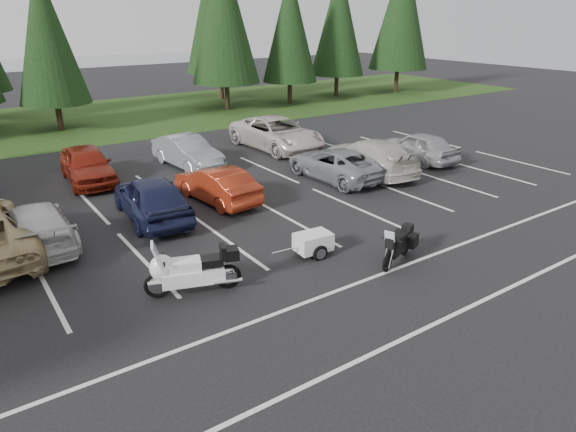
# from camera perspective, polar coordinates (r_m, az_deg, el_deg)

# --- Properties ---
(ground) EXTENTS (120.00, 120.00, 0.00)m
(ground) POSITION_cam_1_polar(r_m,az_deg,el_deg) (15.61, -6.70, -4.40)
(ground) COLOR black
(ground) RESTS_ON ground
(grass_strip) EXTENTS (80.00, 16.00, 0.01)m
(grass_strip) POSITION_cam_1_polar(r_m,az_deg,el_deg) (37.66, -24.64, 9.34)
(grass_strip) COLOR #193310
(grass_strip) RESTS_ON ground
(lake_water) EXTENTS (70.00, 50.00, 0.02)m
(lake_water) POSITION_cam_1_polar(r_m,az_deg,el_deg) (68.61, -26.63, 13.82)
(lake_water) COLOR slate
(lake_water) RESTS_ON ground
(stall_markings) EXTENTS (32.00, 16.00, 0.01)m
(stall_markings) POSITION_cam_1_polar(r_m,az_deg,el_deg) (17.25, -9.87, -1.94)
(stall_markings) COLOR silver
(stall_markings) RESTS_ON ground
(conifer_5) EXTENTS (4.14, 4.14, 9.63)m
(conifer_5) POSITION_cam_1_polar(r_m,az_deg,el_deg) (34.69, -25.31, 17.80)
(conifer_5) COLOR #332316
(conifer_5) RESTS_ON ground
(conifer_6) EXTENTS (4.93, 4.93, 11.48)m
(conifer_6) POSITION_cam_1_polar(r_m,az_deg,el_deg) (39.18, -7.16, 21.40)
(conifer_6) COLOR #332316
(conifer_6) RESTS_ON ground
(conifer_7) EXTENTS (4.27, 4.27, 9.94)m
(conifer_7) POSITION_cam_1_polar(r_m,az_deg,el_deg) (41.81, 0.21, 20.33)
(conifer_7) COLOR #332316
(conifer_7) RESTS_ON ground
(conifer_8) EXTENTS (4.53, 4.53, 10.56)m
(conifer_8) POSITION_cam_1_polar(r_m,az_deg,el_deg) (45.79, 5.64, 20.81)
(conifer_8) COLOR #332316
(conifer_8) RESTS_ON ground
(conifer_9) EXTENTS (5.19, 5.19, 12.10)m
(conifer_9) POSITION_cam_1_polar(r_m,az_deg,el_deg) (48.95, 12.53, 21.54)
(conifer_9) COLOR #332316
(conifer_9) RESTS_ON ground
(conifer_back_c) EXTENTS (5.50, 5.50, 12.81)m
(conifer_back_c) POSITION_cam_1_polar(r_m,az_deg,el_deg) (44.27, -7.84, 22.40)
(conifer_back_c) COLOR #332316
(conifer_back_c) RESTS_ON ground
(car_near_3) EXTENTS (2.02, 4.73, 1.36)m
(car_near_3) POSITION_cam_1_polar(r_m,az_deg,el_deg) (17.72, -26.19, -0.93)
(car_near_3) COLOR #BABAB8
(car_near_3) RESTS_ON ground
(car_near_4) EXTENTS (2.28, 4.83, 1.60)m
(car_near_4) POSITION_cam_1_polar(r_m,az_deg,el_deg) (18.57, -14.92, 2.00)
(car_near_4) COLOR #171B3A
(car_near_4) RESTS_ON ground
(car_near_5) EXTENTS (1.86, 4.25, 1.36)m
(car_near_5) POSITION_cam_1_polar(r_m,az_deg,el_deg) (19.88, -7.92, 3.48)
(car_near_5) COLOR #9A2A13
(car_near_5) RESTS_ON ground
(car_near_6) EXTENTS (2.39, 4.92, 1.35)m
(car_near_6) POSITION_cam_1_polar(r_m,az_deg,el_deg) (22.57, 5.28, 5.80)
(car_near_6) COLOR gray
(car_near_6) RESTS_ON ground
(car_near_7) EXTENTS (2.70, 5.51, 1.54)m
(car_near_7) POSITION_cam_1_polar(r_m,az_deg,el_deg) (23.57, 9.02, 6.56)
(car_near_7) COLOR beige
(car_near_7) RESTS_ON ground
(car_near_8) EXTENTS (1.80, 4.25, 1.44)m
(car_near_8) POSITION_cam_1_polar(r_m,az_deg,el_deg) (26.06, 14.32, 7.49)
(car_near_8) COLOR #9B9B9F
(car_near_8) RESTS_ON ground
(car_far_2) EXTENTS (2.14, 4.65, 1.54)m
(car_far_2) POSITION_cam_1_polar(r_m,az_deg,el_deg) (23.61, -21.42, 5.33)
(car_far_2) COLOR maroon
(car_far_2) RESTS_ON ground
(car_far_3) EXTENTS (1.97, 4.51, 1.44)m
(car_far_3) POSITION_cam_1_polar(r_m,az_deg,el_deg) (24.76, -11.12, 7.03)
(car_far_3) COLOR gray
(car_far_3) RESTS_ON ground
(car_far_4) EXTENTS (3.03, 6.09, 1.66)m
(car_far_4) POSITION_cam_1_polar(r_m,az_deg,el_deg) (27.57, -1.26, 9.15)
(car_far_4) COLOR beige
(car_far_4) RESTS_ON ground
(touring_motorcycle) EXTENTS (2.90, 1.72, 1.54)m
(touring_motorcycle) POSITION_cam_1_polar(r_m,az_deg,el_deg) (13.42, -10.57, -5.55)
(touring_motorcycle) COLOR white
(touring_motorcycle) RESTS_ON ground
(cargo_trailer) EXTENTS (1.60, 0.98, 0.71)m
(cargo_trailer) POSITION_cam_1_polar(r_m,az_deg,el_deg) (15.43, 2.80, -3.13)
(cargo_trailer) COLOR white
(cargo_trailer) RESTS_ON ground
(adventure_motorcycle) EXTENTS (2.19, 1.41, 1.26)m
(adventure_motorcycle) POSITION_cam_1_polar(r_m,az_deg,el_deg) (15.14, 12.08, -2.98)
(adventure_motorcycle) COLOR black
(adventure_motorcycle) RESTS_ON ground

